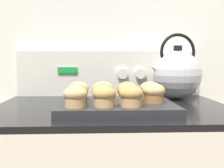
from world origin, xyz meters
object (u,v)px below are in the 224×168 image
muffin_r1_c1 (103,93)px  muffin_r2_c2 (127,90)px  muffin_r1_c0 (77,93)px  muffin_r2_c0 (78,91)px  muffin_r2_c3 (150,90)px  tea_kettle (177,74)px  muffin_r1_c2 (128,93)px  muffin_r2_c1 (103,90)px  muffin_r0_c0 (75,96)px  muffin_r1_c3 (154,93)px  muffin_r0_c2 (131,96)px  muffin_r0_c1 (104,96)px  muffin_pan (116,107)px

muffin_r1_c1 → muffin_r2_c2: 0.11m
muffin_r1_c0 → muffin_r1_c1: (0.08, 0.00, 0.00)m
muffin_r2_c0 → muffin_r2_c3: size_ratio=1.00×
muffin_r2_c3 → tea_kettle: size_ratio=0.27×
muffin_r1_c2 → muffin_r2_c1: same height
muffin_r2_c2 → muffin_r2_c1: bearing=177.7°
muffin_r2_c2 → muffin_r1_c2: bearing=-93.4°
muffin_r0_c0 → tea_kettle: 0.51m
muffin_r1_c1 → muffin_r1_c2: size_ratio=1.00×
muffin_r2_c2 → muffin_r1_c3: bearing=-47.1°
muffin_r0_c2 → muffin_r2_c3: 0.18m
muffin_r2_c1 → tea_kettle: bearing=29.9°
muffin_r2_c2 → tea_kettle: tea_kettle is taller
muffin_r1_c1 → muffin_r2_c1: 0.08m
muffin_r1_c2 → tea_kettle: (0.22, 0.25, 0.05)m
muffin_r1_c3 → muffin_r2_c0: 0.25m
muffin_r1_c0 → muffin_r1_c2: size_ratio=1.00×
muffin_r2_c3 → muffin_r1_c3: bearing=-91.1°
muffin_r2_c2 → muffin_r2_c3: same height
muffin_r1_c0 → muffin_r2_c0: same height
muffin_r1_c0 → muffin_r1_c3: (0.24, -0.00, 0.00)m
muffin_r0_c2 → muffin_r2_c1: (-0.08, 0.16, 0.00)m
muffin_r2_c0 → muffin_r2_c3: (0.24, -0.00, 0.00)m
muffin_r1_c2 → muffin_r2_c0: same height
muffin_r0_c1 → muffin_r1_c0: size_ratio=1.00×
muffin_r1_c0 → tea_kettle: (0.38, 0.25, 0.05)m
muffin_r0_c1 → muffin_r2_c0: size_ratio=1.00×
muffin_pan → muffin_r2_c0: (-0.12, 0.08, 0.04)m
muffin_r2_c3 → muffin_pan: bearing=-146.8°
muffin_r1_c1 → muffin_r2_c2: same height
muffin_r1_c0 → muffin_r2_c1: same height
muffin_pan → muffin_r1_c0: size_ratio=5.21×
muffin_r0_c0 → muffin_r2_c1: 0.18m
muffin_r1_c1 → tea_kettle: 0.39m
muffin_r2_c1 → tea_kettle: 0.35m
muffin_r1_c3 → muffin_r0_c2: bearing=-136.1°
muffin_pan → muffin_r1_c3: (0.12, -0.00, 0.04)m
muffin_r0_c2 → muffin_r2_c0: same height
muffin_r2_c0 → muffin_r2_c2: 0.16m
muffin_r1_c3 → muffin_r0_c0: bearing=-161.8°
muffin_r0_c2 → muffin_r1_c3: bearing=43.9°
muffin_r1_c2 → muffin_r1_c3: same height
muffin_pan → muffin_r0_c2: size_ratio=5.21×
muffin_r2_c0 → muffin_r0_c1: bearing=-62.9°
muffin_r1_c2 → muffin_pan: bearing=-179.1°
muffin_r0_c0 → muffin_r1_c1: 0.11m
muffin_r1_c1 → muffin_r2_c0: size_ratio=1.00×
muffin_pan → muffin_r1_c3: size_ratio=5.21×
muffin_r2_c1 → tea_kettle: (0.30, 0.17, 0.05)m
muffin_r0_c1 → muffin_r2_c1: same height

